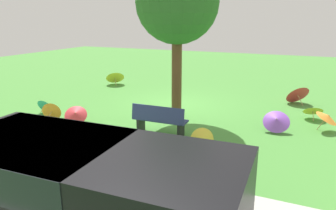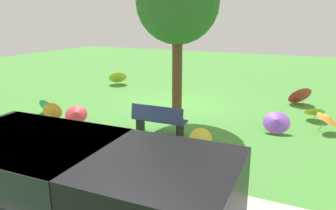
{
  "view_description": "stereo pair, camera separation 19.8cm",
  "coord_description": "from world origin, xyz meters",
  "px_view_note": "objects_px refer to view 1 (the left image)",
  "views": [
    {
      "loc": [
        -4.59,
        10.98,
        3.31
      ],
      "look_at": [
        -0.61,
        2.0,
        0.6
      ],
      "focal_mm": 34.04,
      "sensor_mm": 36.0,
      "label": 1
    },
    {
      "loc": [
        -4.77,
        10.9,
        3.31
      ],
      "look_at": [
        -0.61,
        2.0,
        0.6
      ],
      "focal_mm": 34.04,
      "sensor_mm": 36.0,
      "label": 2
    }
  ],
  "objects_px": {
    "park_bench": "(159,120)",
    "parasol_yellow_0": "(202,140)",
    "parasol_yellow_2": "(313,110)",
    "parasol_red_0": "(75,114)",
    "parasol_purple_0": "(276,120)",
    "parasol_orange_3": "(52,111)",
    "parasol_orange_2": "(327,117)",
    "shade_tree": "(177,3)",
    "parasol_yellow_1": "(115,76)",
    "van_dark": "(78,184)",
    "parasol_red_1": "(297,93)",
    "parasol_teal_0": "(46,106)"
  },
  "relations": [
    {
      "from": "shade_tree",
      "to": "parasol_yellow_1",
      "type": "xyz_separation_m",
      "value": [
        4.94,
        -3.78,
        -3.3
      ]
    },
    {
      "from": "parasol_yellow_0",
      "to": "shade_tree",
      "type": "bearing_deg",
      "value": -54.7
    },
    {
      "from": "van_dark",
      "to": "parasol_orange_3",
      "type": "height_order",
      "value": "van_dark"
    },
    {
      "from": "parasol_yellow_1",
      "to": "parasol_orange_3",
      "type": "distance_m",
      "value": 5.95
    },
    {
      "from": "parasol_teal_0",
      "to": "parasol_purple_0",
      "type": "bearing_deg",
      "value": -170.59
    },
    {
      "from": "parasol_orange_3",
      "to": "parasol_red_0",
      "type": "bearing_deg",
      "value": 176.84
    },
    {
      "from": "parasol_red_1",
      "to": "parasol_orange_3",
      "type": "relative_size",
      "value": 1.67
    },
    {
      "from": "shade_tree",
      "to": "parasol_yellow_0",
      "type": "relative_size",
      "value": 7.97
    },
    {
      "from": "parasol_yellow_1",
      "to": "parasol_teal_0",
      "type": "distance_m",
      "value": 5.33
    },
    {
      "from": "parasol_yellow_1",
      "to": "parasol_red_0",
      "type": "distance_m",
      "value": 6.31
    },
    {
      "from": "van_dark",
      "to": "parasol_orange_3",
      "type": "bearing_deg",
      "value": -42.92
    },
    {
      "from": "parasol_red_0",
      "to": "parasol_orange_3",
      "type": "distance_m",
      "value": 1.02
    },
    {
      "from": "shade_tree",
      "to": "van_dark",
      "type": "bearing_deg",
      "value": 99.23
    },
    {
      "from": "parasol_yellow_1",
      "to": "parasol_yellow_2",
      "type": "bearing_deg",
      "value": 166.6
    },
    {
      "from": "shade_tree",
      "to": "parasol_red_1",
      "type": "distance_m",
      "value": 6.09
    },
    {
      "from": "parasol_orange_3",
      "to": "parasol_orange_2",
      "type": "bearing_deg",
      "value": -163.22
    },
    {
      "from": "parasol_red_1",
      "to": "parasol_orange_3",
      "type": "xyz_separation_m",
      "value": [
        7.3,
        5.57,
        -0.1
      ]
    },
    {
      "from": "shade_tree",
      "to": "parasol_teal_0",
      "type": "relative_size",
      "value": 8.26
    },
    {
      "from": "park_bench",
      "to": "parasol_yellow_0",
      "type": "relative_size",
      "value": 2.51
    },
    {
      "from": "parasol_yellow_0",
      "to": "parasol_teal_0",
      "type": "xyz_separation_m",
      "value": [
        6.11,
        -0.91,
        -0.02
      ]
    },
    {
      "from": "parasol_yellow_2",
      "to": "parasol_orange_2",
      "type": "relative_size",
      "value": 1.01
    },
    {
      "from": "parasol_yellow_1",
      "to": "parasol_yellow_2",
      "type": "height_order",
      "value": "parasol_yellow_1"
    },
    {
      "from": "van_dark",
      "to": "parasol_orange_2",
      "type": "bearing_deg",
      "value": -118.03
    },
    {
      "from": "parasol_red_0",
      "to": "parasol_yellow_2",
      "type": "bearing_deg",
      "value": -152.03
    },
    {
      "from": "shade_tree",
      "to": "parasol_yellow_0",
      "type": "bearing_deg",
      "value": 125.3
    },
    {
      "from": "parasol_teal_0",
      "to": "parasol_red_1",
      "type": "xyz_separation_m",
      "value": [
        -8.07,
        -5.06,
        0.13
      ]
    },
    {
      "from": "van_dark",
      "to": "parasol_purple_0",
      "type": "xyz_separation_m",
      "value": [
        -2.27,
        -6.11,
        -0.54
      ]
    },
    {
      "from": "park_bench",
      "to": "parasol_red_0",
      "type": "bearing_deg",
      "value": 4.67
    },
    {
      "from": "parasol_yellow_0",
      "to": "parasol_teal_0",
      "type": "height_order",
      "value": "parasol_yellow_0"
    },
    {
      "from": "park_bench",
      "to": "parasol_red_0",
      "type": "relative_size",
      "value": 1.73
    },
    {
      "from": "parasol_yellow_2",
      "to": "parasol_red_0",
      "type": "height_order",
      "value": "parasol_red_0"
    },
    {
      "from": "parasol_yellow_0",
      "to": "parasol_orange_2",
      "type": "height_order",
      "value": "parasol_orange_2"
    },
    {
      "from": "parasol_red_0",
      "to": "parasol_orange_2",
      "type": "xyz_separation_m",
      "value": [
        -7.28,
        -2.56,
        0.1
      ]
    },
    {
      "from": "parasol_teal_0",
      "to": "parasol_orange_2",
      "type": "bearing_deg",
      "value": -167.58
    },
    {
      "from": "park_bench",
      "to": "parasol_yellow_1",
      "type": "bearing_deg",
      "value": -47.4
    },
    {
      "from": "parasol_yellow_2",
      "to": "parasol_purple_0",
      "type": "bearing_deg",
      "value": 61.65
    },
    {
      "from": "shade_tree",
      "to": "parasol_red_0",
      "type": "distance_m",
      "value": 4.75
    },
    {
      "from": "park_bench",
      "to": "shade_tree",
      "type": "distance_m",
      "value": 3.76
    },
    {
      "from": "parasol_red_0",
      "to": "parasol_red_1",
      "type": "height_order",
      "value": "parasol_red_1"
    },
    {
      "from": "parasol_yellow_2",
      "to": "parasol_red_0",
      "type": "distance_m",
      "value": 7.8
    },
    {
      "from": "van_dark",
      "to": "parasol_orange_3",
      "type": "distance_m",
      "value": 6.39
    },
    {
      "from": "shade_tree",
      "to": "parasol_purple_0",
      "type": "bearing_deg",
      "value": 175.78
    },
    {
      "from": "parasol_yellow_2",
      "to": "park_bench",
      "type": "bearing_deg",
      "value": 40.22
    },
    {
      "from": "parasol_yellow_1",
      "to": "park_bench",
      "type": "bearing_deg",
      "value": 132.6
    },
    {
      "from": "parasol_purple_0",
      "to": "parasol_orange_3",
      "type": "xyz_separation_m",
      "value": [
        6.92,
        1.78,
        -0.05
      ]
    },
    {
      "from": "parasol_yellow_2",
      "to": "parasol_yellow_1",
      "type": "bearing_deg",
      "value": -13.4
    },
    {
      "from": "parasol_red_1",
      "to": "parasol_purple_0",
      "type": "bearing_deg",
      "value": 84.31
    },
    {
      "from": "shade_tree",
      "to": "parasol_yellow_1",
      "type": "relative_size",
      "value": 4.21
    },
    {
      "from": "park_bench",
      "to": "parasol_yellow_2",
      "type": "distance_m",
      "value": 5.31
    },
    {
      "from": "parasol_yellow_1",
      "to": "parasol_orange_3",
      "type": "xyz_separation_m",
      "value": [
        -1.32,
        5.8,
        -0.11
      ]
    }
  ]
}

